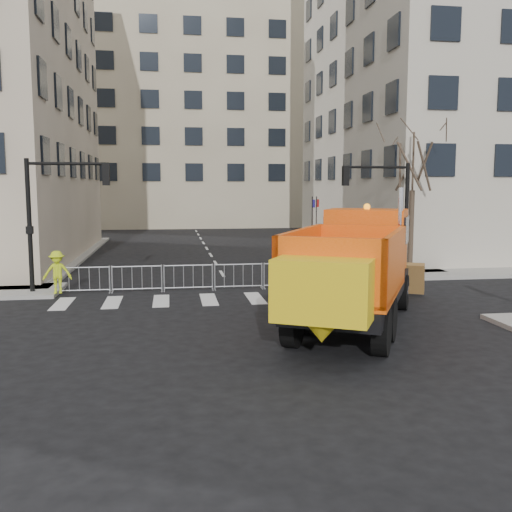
{
  "coord_description": "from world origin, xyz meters",
  "views": [
    {
      "loc": [
        -2.51,
        -16.0,
        4.28
      ],
      "look_at": [
        0.28,
        2.5,
        2.02
      ],
      "focal_mm": 40.0,
      "sensor_mm": 36.0,
      "label": 1
    }
  ],
  "objects": [
    {
      "name": "cop_b",
      "position": [
        5.93,
        5.82,
        0.79
      ],
      "size": [
        0.86,
        0.72,
        1.59
      ],
      "primitive_type": "imported",
      "rotation": [
        0.0,
        0.0,
        2.98
      ],
      "color": "black",
      "rests_on": "ground"
    },
    {
      "name": "street_tree",
      "position": [
        9.2,
        10.5,
        3.75
      ],
      "size": [
        3.0,
        3.0,
        7.5
      ],
      "primitive_type": null,
      "color": "#382B21",
      "rests_on": "ground"
    },
    {
      "name": "sidewalk_back",
      "position": [
        0.0,
        8.5,
        0.07
      ],
      "size": [
        64.0,
        5.0,
        0.15
      ],
      "primitive_type": "cube",
      "color": "gray",
      "rests_on": "ground"
    },
    {
      "name": "newspaper_box",
      "position": [
        3.07,
        9.33,
        0.7
      ],
      "size": [
        0.55,
        0.52,
        1.1
      ],
      "primitive_type": "cube",
      "rotation": [
        0.0,
        0.0,
        -0.32
      ],
      "color": "#AC290D",
      "rests_on": "sidewalk_back"
    },
    {
      "name": "plow_truck",
      "position": [
        2.97,
        0.42,
        1.9
      ],
      "size": [
        7.72,
        11.09,
        4.27
      ],
      "rotation": [
        0.0,
        0.0,
        1.09
      ],
      "color": "black",
      "rests_on": "ground"
    },
    {
      "name": "traffic_light_left",
      "position": [
        -8.0,
        7.5,
        2.7
      ],
      "size": [
        0.18,
        0.18,
        5.4
      ],
      "primitive_type": "cylinder",
      "color": "black",
      "rests_on": "ground"
    },
    {
      "name": "traffic_light_right",
      "position": [
        8.5,
        9.5,
        2.7
      ],
      "size": [
        0.18,
        0.18,
        5.4
      ],
      "primitive_type": "cylinder",
      "color": "black",
      "rests_on": "ground"
    },
    {
      "name": "ground",
      "position": [
        0.0,
        0.0,
        0.0
      ],
      "size": [
        120.0,
        120.0,
        0.0
      ],
      "primitive_type": "plane",
      "color": "black",
      "rests_on": "ground"
    },
    {
      "name": "building_right",
      "position": [
        20.0,
        22.0,
        16.0
      ],
      "size": [
        22.0,
        22.0,
        32.0
      ],
      "primitive_type": "cube",
      "color": "#B7B09B",
      "rests_on": "ground"
    },
    {
      "name": "crowd_barriers",
      "position": [
        -0.75,
        7.6,
        0.55
      ],
      "size": [
        12.6,
        0.6,
        1.1
      ],
      "primitive_type": null,
      "color": "#9EA0A5",
      "rests_on": "ground"
    },
    {
      "name": "worker",
      "position": [
        -6.91,
        6.9,
        0.99
      ],
      "size": [
        1.13,
        0.71,
        1.67
      ],
      "primitive_type": "imported",
      "rotation": [
        0.0,
        0.0,
        0.08
      ],
      "color": "#BED819",
      "rests_on": "sidewalk_back"
    },
    {
      "name": "cop_c",
      "position": [
        4.62,
        4.69,
        0.81
      ],
      "size": [
        0.94,
        0.96,
        1.62
      ],
      "primitive_type": "imported",
      "rotation": [
        0.0,
        0.0,
        3.96
      ],
      "color": "black",
      "rests_on": "ground"
    },
    {
      "name": "building_far",
      "position": [
        0.0,
        52.0,
        12.0
      ],
      "size": [
        30.0,
        18.0,
        24.0
      ],
      "primitive_type": "cube",
      "color": "tan",
      "rests_on": "ground"
    },
    {
      "name": "cop_a",
      "position": [
        6.27,
        6.84,
        0.87
      ],
      "size": [
        0.64,
        0.43,
        1.74
      ],
      "primitive_type": "imported",
      "rotation": [
        0.0,
        0.0,
        3.16
      ],
      "color": "black",
      "rests_on": "ground"
    }
  ]
}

